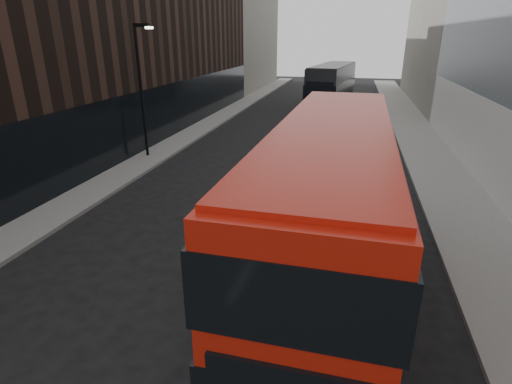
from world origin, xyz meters
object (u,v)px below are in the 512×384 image
Objects in this scene: car_a at (357,193)px; car_c at (365,111)px; street_lamp at (142,83)px; red_bus at (330,203)px; car_b at (329,149)px; grey_bus at (332,84)px.

car_a is 0.75× the size of car_c.
street_lamp is at bearing -123.62° from car_c.
street_lamp reaches higher than red_bus.
street_lamp is at bearing 162.01° from car_a.
car_b is 13.10m from car_c.
street_lamp reaches higher than car_b.
street_lamp is 1.60× the size of car_b.
red_bus is at bearing -79.85° from grey_bus.
red_bus is 25.15m from car_c.
car_a is at bearing -85.16° from car_c.
red_bus is 2.15× the size of car_c.
car_c is at bearing 80.06° from car_b.
car_c is (12.22, 14.42, -3.40)m from street_lamp.
grey_bus reaches higher than car_a.
street_lamp is 15.22m from red_bus.
grey_bus is at bearing 94.48° from red_bus.
car_b is (10.09, 1.50, -3.46)m from street_lamp.
grey_bus reaches higher than car_b.
car_b is (-0.69, 12.12, -1.85)m from red_bus.
car_c is at bearing 49.72° from street_lamp.
car_c is at bearing 88.07° from red_bus.
street_lamp is at bearing -172.12° from car_b.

